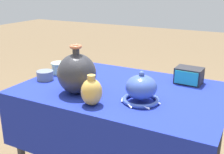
# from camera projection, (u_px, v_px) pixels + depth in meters

# --- Properties ---
(display_table) EXTENTS (1.16, 0.78, 0.73)m
(display_table) POSITION_uv_depth(u_px,v_px,m) (121.00, 101.00, 1.62)
(display_table) COLOR #38383D
(display_table) RESTS_ON ground_plane
(vase_tall_bulbous) EXTENTS (0.21, 0.21, 0.27)m
(vase_tall_bulbous) POSITION_uv_depth(u_px,v_px,m) (77.00, 73.00, 1.51)
(vase_tall_bulbous) COLOR #2D2D33
(vase_tall_bulbous) RESTS_ON display_table
(vase_dome_bell) EXTENTS (0.20, 0.20, 0.17)m
(vase_dome_bell) POSITION_uv_depth(u_px,v_px,m) (141.00, 90.00, 1.40)
(vase_dome_bell) COLOR #3851A8
(vase_dome_bell) RESTS_ON display_table
(mosaic_tile_box) EXTENTS (0.16, 0.13, 0.10)m
(mosaic_tile_box) POSITION_uv_depth(u_px,v_px,m) (189.00, 76.00, 1.68)
(mosaic_tile_box) COLOR #232328
(mosaic_tile_box) RESTS_ON display_table
(jar_round_ochre) EXTENTS (0.11, 0.11, 0.15)m
(jar_round_ochre) POSITION_uv_depth(u_px,v_px,m) (92.00, 92.00, 1.37)
(jar_round_ochre) COLOR gold
(jar_round_ochre) RESTS_ON display_table
(cup_wide_celadon) EXTENTS (0.11, 0.11, 0.08)m
(cup_wide_celadon) POSITION_uv_depth(u_px,v_px,m) (59.00, 68.00, 1.86)
(cup_wide_celadon) COLOR #A8CCB7
(cup_wide_celadon) RESTS_ON display_table
(pot_squat_slate) EXTENTS (0.10, 0.10, 0.06)m
(pot_squat_slate) POSITION_uv_depth(u_px,v_px,m) (45.00, 75.00, 1.74)
(pot_squat_slate) COLOR slate
(pot_squat_slate) RESTS_ON display_table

